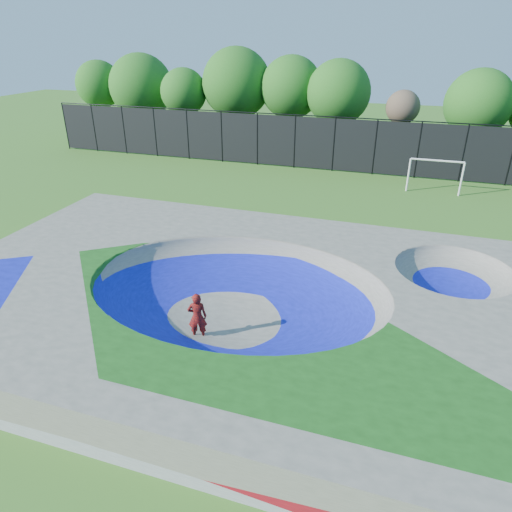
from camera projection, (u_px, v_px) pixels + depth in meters
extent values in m
plane|color=#31651C|center=(237.00, 317.00, 16.97)|extent=(120.00, 120.00, 0.00)
cube|color=gray|center=(237.00, 300.00, 16.64)|extent=(22.00, 14.00, 1.50)
imported|color=red|center=(197.00, 317.00, 15.40)|extent=(0.76, 0.63, 1.79)
cube|color=black|center=(199.00, 338.00, 15.78)|extent=(0.81, 0.39, 0.05)
cylinder|color=silver|center=(408.00, 175.00, 30.02)|extent=(0.12, 0.12, 2.17)
cylinder|color=silver|center=(462.00, 179.00, 29.12)|extent=(0.12, 0.12, 2.17)
cylinder|color=silver|center=(438.00, 161.00, 29.09)|extent=(3.26, 0.12, 0.12)
cylinder|color=black|center=(66.00, 126.00, 40.68)|extent=(0.09, 0.09, 4.00)
cylinder|color=black|center=(94.00, 128.00, 39.85)|extent=(0.09, 0.09, 4.00)
cylinder|color=black|center=(124.00, 130.00, 39.01)|extent=(0.09, 0.09, 4.00)
cylinder|color=black|center=(155.00, 132.00, 38.18)|extent=(0.09, 0.09, 4.00)
cylinder|color=black|center=(188.00, 135.00, 37.34)|extent=(0.09, 0.09, 4.00)
cylinder|color=black|center=(222.00, 137.00, 36.51)|extent=(0.09, 0.09, 4.00)
cylinder|color=black|center=(257.00, 139.00, 35.68)|extent=(0.09, 0.09, 4.00)
cylinder|color=black|center=(295.00, 142.00, 34.84)|extent=(0.09, 0.09, 4.00)
cylinder|color=black|center=(334.00, 145.00, 34.01)|extent=(0.09, 0.09, 4.00)
cylinder|color=black|center=(375.00, 147.00, 33.17)|extent=(0.09, 0.09, 4.00)
cylinder|color=black|center=(418.00, 150.00, 32.34)|extent=(0.09, 0.09, 4.00)
cylinder|color=black|center=(464.00, 154.00, 31.50)|extent=(0.09, 0.09, 4.00)
cylinder|color=black|center=(512.00, 157.00, 30.67)|extent=(0.09, 0.09, 4.00)
cube|color=black|center=(334.00, 145.00, 34.01)|extent=(48.00, 0.03, 3.80)
cylinder|color=black|center=(336.00, 117.00, 33.12)|extent=(48.00, 0.08, 0.08)
cylinder|color=#462D23|center=(104.00, 120.00, 45.71)|extent=(0.44, 0.44, 3.35)
sphere|color=#1E5C18|center=(99.00, 84.00, 44.23)|extent=(4.44, 4.44, 4.44)
cylinder|color=#462D23|center=(145.00, 125.00, 44.84)|extent=(0.44, 0.44, 2.67)
sphere|color=#1E5C18|center=(141.00, 86.00, 43.26)|extent=(5.98, 5.98, 5.98)
cylinder|color=#462D23|center=(186.00, 128.00, 41.81)|extent=(0.44, 0.44, 3.27)
sphere|color=#1E5C18|center=(184.00, 92.00, 40.41)|extent=(4.07, 4.07, 4.07)
cylinder|color=#462D23|center=(237.00, 129.00, 41.35)|extent=(0.44, 0.44, 3.31)
sphere|color=#1E5C18|center=(237.00, 83.00, 39.63)|extent=(5.99, 5.99, 5.99)
cylinder|color=#462D23|center=(290.00, 132.00, 39.87)|extent=(0.44, 0.44, 3.45)
sphere|color=#1E5C18|center=(291.00, 87.00, 38.26)|extent=(5.14, 5.14, 5.14)
cylinder|color=#462D23|center=(335.00, 138.00, 38.02)|extent=(0.44, 0.44, 3.29)
sphere|color=#1E5C18|center=(338.00, 92.00, 36.45)|extent=(5.12, 5.12, 5.12)
cylinder|color=#462D23|center=(398.00, 142.00, 36.52)|extent=(0.44, 0.44, 3.21)
sphere|color=brown|center=(403.00, 107.00, 35.33)|extent=(2.60, 2.60, 2.60)
cylinder|color=#462D23|center=(469.00, 147.00, 35.67)|extent=(0.44, 0.44, 2.90)
sphere|color=#1E5C18|center=(479.00, 103.00, 34.21)|extent=(4.99, 4.99, 4.99)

